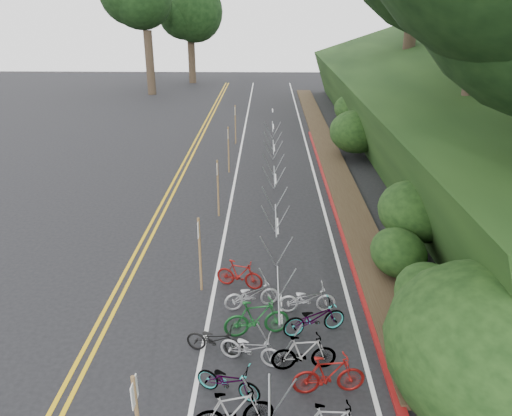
% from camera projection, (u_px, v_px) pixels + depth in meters
% --- Properties ---
extents(ground, '(120.00, 120.00, 0.00)m').
position_uv_depth(ground, '(148.00, 406.00, 11.32)').
color(ground, black).
rests_on(ground, ground).
extents(road_markings, '(7.47, 80.00, 0.01)m').
position_uv_depth(road_markings, '(218.00, 224.00, 20.65)').
color(road_markings, gold).
rests_on(road_markings, ground).
extents(red_curb, '(0.25, 28.00, 0.10)m').
position_uv_depth(red_curb, '(335.00, 207.00, 22.28)').
color(red_curb, maroon).
rests_on(red_curb, ground).
extents(embankment, '(14.30, 48.14, 9.11)m').
position_uv_depth(embankment, '(453.00, 118.00, 27.68)').
color(embankment, black).
rests_on(embankment, ground).
extents(bike_racks_rest, '(1.14, 23.00, 1.17)m').
position_uv_depth(bike_racks_rest, '(274.00, 182.00, 22.96)').
color(bike_racks_rest, gray).
rests_on(bike_racks_rest, ground).
extents(signposts_rest, '(0.08, 18.40, 2.50)m').
position_uv_depth(signposts_rest, '(224.00, 163.00, 23.72)').
color(signposts_rest, brown).
rests_on(signposts_rest, ground).
extents(bike_front, '(0.88, 1.64, 0.82)m').
position_uv_depth(bike_front, '(215.00, 339.00, 12.92)').
color(bike_front, black).
rests_on(bike_front, ground).
extents(bike_valet, '(3.32, 10.00, 1.10)m').
position_uv_depth(bike_valet, '(279.00, 369.00, 11.76)').
color(bike_valet, beige).
rests_on(bike_valet, ground).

